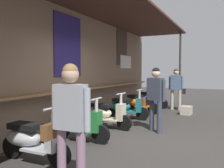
{
  "coord_description": "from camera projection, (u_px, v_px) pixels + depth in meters",
  "views": [
    {
      "loc": [
        -4.93,
        -1.9,
        1.54
      ],
      "look_at": [
        1.04,
        1.06,
        1.17
      ],
      "focal_mm": 37.95,
      "sensor_mm": 36.0,
      "label": 1
    }
  ],
  "objects": [
    {
      "name": "ground_plane",
      "position": [
        134.0,
        139.0,
        5.34
      ],
      "size": [
        33.37,
        33.37,
        0.0
      ],
      "primitive_type": "plane",
      "color": "#383533"
    },
    {
      "name": "market_stall_facade",
      "position": [
        66.0,
        59.0,
        6.07
      ],
      "size": [
        11.92,
        2.34,
        3.3
      ],
      "color": "#7F6651",
      "rests_on": "ground_plane"
    },
    {
      "name": "scooter_silver",
      "position": [
        31.0,
        139.0,
        4.0
      ],
      "size": [
        0.46,
        1.4,
        0.97
      ],
      "rotation": [
        0.0,
        0.0,
        -1.53
      ],
      "color": "#B2B5BA",
      "rests_on": "ground_plane"
    },
    {
      "name": "scooter_green",
      "position": [
        77.0,
        123.0,
        5.21
      ],
      "size": [
        0.48,
        1.4,
        0.97
      ],
      "rotation": [
        0.0,
        0.0,
        -1.51
      ],
      "color": "#237533",
      "rests_on": "ground_plane"
    },
    {
      "name": "scooter_cream",
      "position": [
        105.0,
        114.0,
        6.4
      ],
      "size": [
        0.5,
        1.4,
        0.97
      ],
      "rotation": [
        0.0,
        0.0,
        -1.65
      ],
      "color": "beige",
      "rests_on": "ground_plane"
    },
    {
      "name": "scooter_teal",
      "position": [
        125.0,
        107.0,
        7.6
      ],
      "size": [
        0.49,
        1.4,
        0.97
      ],
      "rotation": [
        0.0,
        0.0,
        -1.5
      ],
      "color": "#197075",
      "rests_on": "ground_plane"
    },
    {
      "name": "scooter_orange",
      "position": [
        138.0,
        102.0,
        8.73
      ],
      "size": [
        0.5,
        1.4,
        0.97
      ],
      "rotation": [
        0.0,
        0.0,
        -1.65
      ],
      "color": "orange",
      "rests_on": "ground_plane"
    },
    {
      "name": "scooter_blue",
      "position": [
        149.0,
        98.0,
        9.92
      ],
      "size": [
        0.46,
        1.4,
        0.97
      ],
      "rotation": [
        0.0,
        0.0,
        -1.6
      ],
      "color": "#233D9E",
      "rests_on": "ground_plane"
    },
    {
      "name": "shopper_with_handbag",
      "position": [
        155.0,
        93.0,
        5.96
      ],
      "size": [
        0.39,
        0.66,
        1.63
      ],
      "rotation": [
        0.0,
        0.0,
        2.79
      ],
      "color": "#383D4C",
      "rests_on": "ground_plane"
    },
    {
      "name": "shopper_browsing",
      "position": [
        69.0,
        115.0,
        2.98
      ],
      "size": [
        0.27,
        0.65,
        1.63
      ],
      "rotation": [
        0.0,
        0.0,
        3.18
      ],
      "color": "gray",
      "rests_on": "ground_plane"
    },
    {
      "name": "shopper_passing",
      "position": [
        176.0,
        85.0,
        9.31
      ],
      "size": [
        0.27,
        0.65,
        1.63
      ],
      "rotation": [
        0.0,
        0.0,
        0.03
      ],
      "color": "#ADA393",
      "rests_on": "ground_plane"
    },
    {
      "name": "merchandise_crate",
      "position": [
        186.0,
        110.0,
        8.38
      ],
      "size": [
        0.46,
        0.37,
        0.3
      ],
      "primitive_type": "cube",
      "rotation": [
        0.0,
        0.0,
        -0.05
      ],
      "color": "#B2A899",
      "rests_on": "ground_plane"
    }
  ]
}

